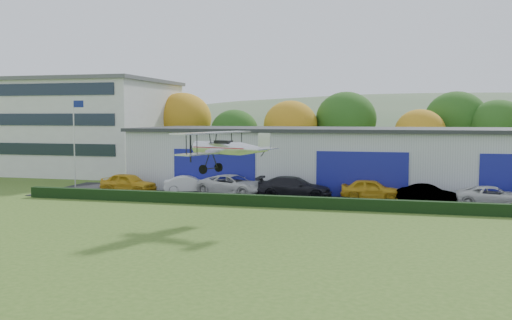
% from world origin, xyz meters
% --- Properties ---
extents(ground, '(300.00, 300.00, 0.00)m').
position_xyz_m(ground, '(0.00, 0.00, 0.00)').
color(ground, '#3B5B1C').
rests_on(ground, ground).
extents(apron, '(48.00, 9.00, 0.05)m').
position_xyz_m(apron, '(3.00, 21.00, 0.03)').
color(apron, black).
rests_on(apron, ground).
extents(hedge, '(46.00, 0.60, 0.80)m').
position_xyz_m(hedge, '(3.00, 16.20, 0.40)').
color(hedge, black).
rests_on(hedge, ground).
extents(hangar, '(40.60, 12.60, 5.30)m').
position_xyz_m(hangar, '(5.00, 27.98, 2.66)').
color(hangar, '#B2B7BC').
rests_on(hangar, ground).
extents(office_block, '(20.60, 15.60, 10.40)m').
position_xyz_m(office_block, '(-28.00, 35.00, 5.21)').
color(office_block, silver).
rests_on(office_block, ground).
extents(flagpole, '(1.05, 0.10, 8.00)m').
position_xyz_m(flagpole, '(-19.88, 22.00, 4.78)').
color(flagpole, silver).
rests_on(flagpole, ground).
extents(tree_belt, '(75.70, 13.22, 10.12)m').
position_xyz_m(tree_belt, '(0.85, 40.62, 5.61)').
color(tree_belt, '#3D2614').
rests_on(tree_belt, ground).
extents(distant_hills, '(430.00, 196.00, 56.00)m').
position_xyz_m(distant_hills, '(-4.38, 140.00, -13.05)').
color(distant_hills, '#4C6642').
rests_on(distant_hills, ground).
extents(car_0, '(4.95, 2.55, 1.61)m').
position_xyz_m(car_0, '(-13.73, 19.91, 0.86)').
color(car_0, gold).
rests_on(car_0, apron).
extents(car_1, '(4.42, 2.73, 1.38)m').
position_xyz_m(car_1, '(-8.85, 21.18, 0.74)').
color(car_1, silver).
rests_on(car_1, apron).
extents(car_2, '(6.33, 4.14, 1.62)m').
position_xyz_m(car_2, '(-4.99, 20.71, 0.86)').
color(car_2, silver).
rests_on(car_2, apron).
extents(car_3, '(5.79, 2.49, 1.66)m').
position_xyz_m(car_3, '(0.06, 20.19, 0.88)').
color(car_3, black).
rests_on(car_3, apron).
extents(car_4, '(4.56, 1.91, 1.54)m').
position_xyz_m(car_4, '(5.79, 21.11, 0.82)').
color(car_4, gold).
rests_on(car_4, apron).
extents(car_5, '(4.34, 2.47, 1.35)m').
position_xyz_m(car_5, '(9.79, 20.20, 0.73)').
color(car_5, gray).
rests_on(car_5, apron).
extents(car_6, '(5.15, 2.58, 1.40)m').
position_xyz_m(car_6, '(14.22, 19.89, 0.75)').
color(car_6, silver).
rests_on(car_6, apron).
extents(biplane, '(5.76, 6.51, 2.44)m').
position_xyz_m(biplane, '(-2.21, 9.76, 4.52)').
color(biplane, silver).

